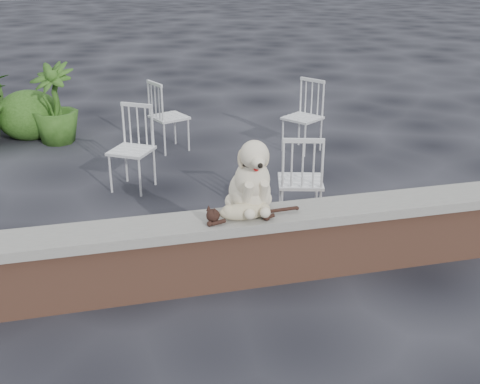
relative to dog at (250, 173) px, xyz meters
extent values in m
plane|color=black|center=(-0.76, -0.09, -0.90)|extent=(60.00, 60.00, 0.00)
cube|color=brown|center=(-0.76, -0.09, -0.65)|extent=(6.00, 0.30, 0.50)
cube|color=slate|center=(-0.76, -0.09, -0.36)|extent=(6.20, 0.40, 0.08)
imported|color=#224614|center=(-1.65, 4.15, -0.35)|extent=(0.85, 0.85, 1.10)
ellipsoid|color=#224614|center=(-2.03, 4.50, -0.58)|extent=(0.90, 0.83, 0.72)
camera|label=1|loc=(-1.13, -4.18, 1.63)|focal=44.38mm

